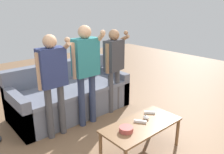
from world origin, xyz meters
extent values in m
plane|color=brown|center=(0.00, 0.00, 0.00)|extent=(12.00, 12.00, 0.00)
cube|color=slate|center=(0.07, 1.51, 0.23)|extent=(2.03, 0.94, 0.45)
cube|color=slate|center=(0.07, 1.44, 0.48)|extent=(1.75, 0.82, 0.06)
cube|color=slate|center=(0.07, 1.89, 0.66)|extent=(2.03, 0.18, 0.42)
cube|color=slate|center=(-0.88, 1.51, 0.31)|extent=(0.14, 0.94, 0.63)
cube|color=slate|center=(1.01, 1.51, 0.31)|extent=(0.14, 0.94, 0.63)
cube|color=brown|center=(0.14, -0.10, 0.41)|extent=(1.06, 0.50, 0.03)
cylinder|color=brown|center=(0.64, -0.32, 0.20)|extent=(0.04, 0.04, 0.40)
cylinder|color=brown|center=(-0.36, 0.12, 0.20)|extent=(0.04, 0.04, 0.40)
cylinder|color=brown|center=(0.64, 0.12, 0.20)|extent=(0.04, 0.04, 0.40)
cylinder|color=#B24C47|center=(-0.13, -0.10, 0.46)|extent=(0.17, 0.17, 0.06)
ellipsoid|color=white|center=(0.28, -0.06, 0.45)|extent=(0.06, 0.09, 0.05)
cylinder|color=#4C4C51|center=(0.28, -0.04, 0.48)|extent=(0.02, 0.02, 0.01)
cylinder|color=#47474C|center=(-0.58, 1.00, 0.39)|extent=(0.10, 0.10, 0.78)
cylinder|color=#47474C|center=(-0.39, 1.00, 0.39)|extent=(0.10, 0.10, 0.78)
cube|color=navy|center=(-0.49, 1.00, 1.05)|extent=(0.37, 0.20, 0.54)
sphere|color=tan|center=(-0.49, 1.00, 1.41)|extent=(0.19, 0.19, 0.19)
cylinder|color=tan|center=(-0.67, 1.00, 1.03)|extent=(0.07, 0.07, 0.51)
cylinder|color=navy|center=(-0.30, 1.00, 1.16)|extent=(0.07, 0.07, 0.25)
cylinder|color=tan|center=(-0.30, 0.93, 1.32)|extent=(0.06, 0.25, 0.19)
sphere|color=tan|center=(-0.30, 0.87, 1.42)|extent=(0.08, 0.08, 0.08)
cylinder|color=#2D3856|center=(-0.04, 0.99, 0.41)|extent=(0.10, 0.10, 0.83)
cylinder|color=#2D3856|center=(0.16, 0.99, 0.41)|extent=(0.10, 0.10, 0.83)
cube|color=#28757A|center=(0.06, 0.99, 1.11)|extent=(0.40, 0.21, 0.57)
sphere|color=tan|center=(0.06, 0.99, 1.49)|extent=(0.20, 0.20, 0.20)
cylinder|color=tan|center=(-0.14, 0.99, 1.09)|extent=(0.07, 0.07, 0.54)
cylinder|color=#28757A|center=(0.26, 0.99, 1.22)|extent=(0.07, 0.07, 0.27)
cylinder|color=tan|center=(0.26, 0.90, 1.38)|extent=(0.07, 0.25, 0.23)
sphere|color=tan|center=(0.26, 0.81, 1.48)|extent=(0.08, 0.08, 0.08)
cylinder|color=#47474C|center=(0.60, 1.04, 0.39)|extent=(0.10, 0.10, 0.77)
cylinder|color=#47474C|center=(0.79, 1.08, 0.39)|extent=(0.10, 0.10, 0.77)
cube|color=#38383D|center=(0.70, 1.06, 1.04)|extent=(0.40, 0.27, 0.53)
sphere|color=#936B4C|center=(0.70, 1.06, 1.38)|extent=(0.18, 0.18, 0.18)
cylinder|color=#936B4C|center=(0.52, 1.02, 1.01)|extent=(0.07, 0.07, 0.50)
cylinder|color=#38383D|center=(0.88, 1.10, 1.14)|extent=(0.07, 0.07, 0.25)
cylinder|color=#936B4C|center=(0.89, 1.04, 1.30)|extent=(0.11, 0.26, 0.17)
sphere|color=#936B4C|center=(0.90, 0.99, 1.41)|extent=(0.07, 0.07, 0.07)
cube|color=white|center=(0.44, 0.02, 0.44)|extent=(0.12, 0.13, 0.03)
cylinder|color=silver|center=(0.42, 0.04, 0.46)|extent=(0.01, 0.01, 0.00)
cube|color=silver|center=(0.47, -0.02, 0.46)|extent=(0.02, 0.02, 0.00)
cube|color=white|center=(0.15, -0.06, 0.44)|extent=(0.12, 0.15, 0.03)
cylinder|color=silver|center=(0.14, -0.04, 0.46)|extent=(0.01, 0.01, 0.00)
cube|color=silver|center=(0.18, -0.10, 0.46)|extent=(0.02, 0.02, 0.00)
camera|label=1|loc=(-1.79, -1.75, 1.88)|focal=35.90mm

